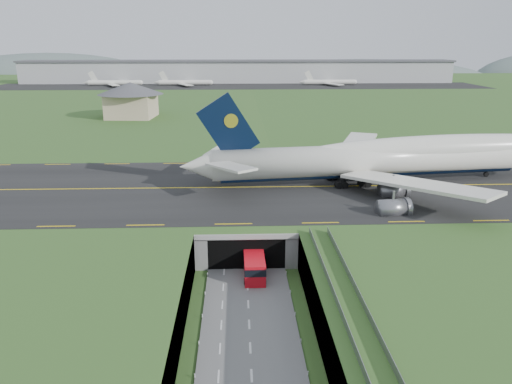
{
  "coord_description": "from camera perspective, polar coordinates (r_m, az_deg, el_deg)",
  "views": [
    {
      "loc": [
        -1.22,
        -62.88,
        34.14
      ],
      "look_at": [
        1.91,
        20.0,
        9.05
      ],
      "focal_mm": 35.0,
      "sensor_mm": 36.0,
      "label": 1
    }
  ],
  "objects": [
    {
      "name": "ground",
      "position": [
        71.56,
        -0.94,
        -11.67
      ],
      "size": [
        900.0,
        900.0,
        0.0
      ],
      "primitive_type": "plane",
      "color": "#315B24",
      "rests_on": "ground"
    },
    {
      "name": "airfield_deck",
      "position": [
        70.18,
        -0.95,
        -9.51
      ],
      "size": [
        800.0,
        800.0,
        6.0
      ],
      "primitive_type": "cube",
      "color": "gray",
      "rests_on": "ground"
    },
    {
      "name": "trench_road",
      "position": [
        65.02,
        -0.79,
        -14.74
      ],
      "size": [
        12.0,
        75.0,
        0.2
      ],
      "primitive_type": "cube",
      "color": "slate",
      "rests_on": "ground"
    },
    {
      "name": "taxiway",
      "position": [
        99.91,
        -1.38,
        0.52
      ],
      "size": [
        800.0,
        44.0,
        0.18
      ],
      "primitive_type": "cube",
      "color": "black",
      "rests_on": "airfield_deck"
    },
    {
      "name": "tunnel_portal",
      "position": [
        85.36,
        -1.2,
        -4.33
      ],
      "size": [
        17.0,
        22.3,
        6.0
      ],
      "color": "gray",
      "rests_on": "ground"
    },
    {
      "name": "guideway",
      "position": [
        53.81,
        11.78,
        -15.95
      ],
      "size": [
        3.0,
        53.0,
        7.05
      ],
      "color": "#A8A8A3",
      "rests_on": "ground"
    },
    {
      "name": "jumbo_jet",
      "position": [
        107.5,
        16.28,
        3.86
      ],
      "size": [
        91.03,
        58.81,
        19.61
      ],
      "rotation": [
        0.0,
        0.0,
        0.13
      ],
      "color": "silver",
      "rests_on": "ground"
    },
    {
      "name": "shuttle_tram",
      "position": [
        75.8,
        -0.21,
        -8.39
      ],
      "size": [
        3.27,
        8.33,
        3.37
      ],
      "rotation": [
        0.0,
        0.0,
        0.01
      ],
      "color": "red",
      "rests_on": "ground"
    },
    {
      "name": "service_building",
      "position": [
        198.79,
        -14.1,
        10.5
      ],
      "size": [
        26.43,
        26.43,
        13.42
      ],
      "rotation": [
        0.0,
        0.0,
        -0.08
      ],
      "color": "#C7AE8F",
      "rests_on": "ground"
    },
    {
      "name": "cargo_terminal",
      "position": [
        362.86,
        -2.05,
        13.63
      ],
      "size": [
        320.0,
        67.0,
        15.6
      ],
      "color": "#B2B2B2",
      "rests_on": "ground"
    },
    {
      "name": "distant_hills",
      "position": [
        498.69,
        5.53,
        12.37
      ],
      "size": [
        700.0,
        91.0,
        60.0
      ],
      "color": "slate",
      "rests_on": "ground"
    }
  ]
}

